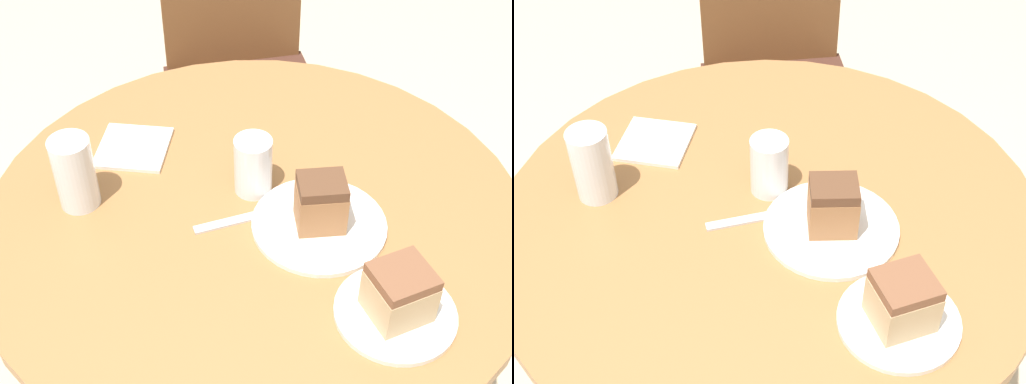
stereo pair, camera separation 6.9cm
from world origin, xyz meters
TOP-DOWN VIEW (x-y plane):
  - table at (0.00, 0.00)m, footprint 1.00×1.00m
  - chair at (0.04, 0.87)m, footprint 0.49×0.46m
  - plate_near at (0.11, -0.06)m, footprint 0.24×0.24m
  - plate_far at (0.19, -0.26)m, footprint 0.19×0.19m
  - cake_slice_near at (0.11, -0.06)m, footprint 0.08×0.07m
  - cake_slice_far at (0.19, -0.26)m, footprint 0.11×0.11m
  - glass_lemonade at (-0.32, 0.05)m, footprint 0.07×0.07m
  - glass_water at (-0.00, 0.05)m, footprint 0.07×0.07m
  - napkin_stack at (-0.23, 0.19)m, footprint 0.16×0.16m
  - fork at (-0.04, -0.03)m, footprint 0.16×0.06m

SIDE VIEW (x-z plane):
  - chair at x=0.04m, z-range 0.03..0.92m
  - table at x=0.00m, z-range 0.18..0.96m
  - fork at x=-0.04m, z-range 0.77..0.78m
  - napkin_stack at x=-0.23m, z-range 0.77..0.78m
  - plate_near at x=0.11m, z-range 0.77..0.78m
  - plate_far at x=0.19m, z-range 0.77..0.78m
  - glass_water at x=0.00m, z-range 0.77..0.88m
  - cake_slice_far at x=0.19m, z-range 0.78..0.88m
  - cake_slice_near at x=0.11m, z-range 0.78..0.88m
  - glass_lemonade at x=-0.32m, z-range 0.77..0.91m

